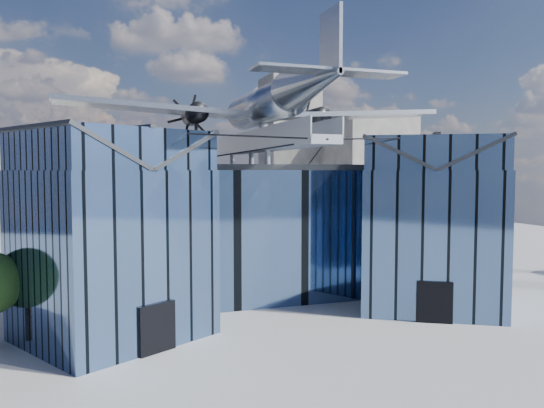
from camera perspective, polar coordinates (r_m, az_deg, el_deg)
name	(u,v)px	position (r m, az deg, el deg)	size (l,w,h in m)	color
ground_plane	(282,316)	(35.33, 1.05, -11.94)	(120.00, 120.00, 0.00)	gray
museum	(256,223)	(39.75, -1.74, -2.05)	(32.88, 24.50, 17.60)	#4A6998
bg_towers	(182,167)	(83.54, -9.65, 4.00)	(77.00, 24.50, 26.00)	gray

